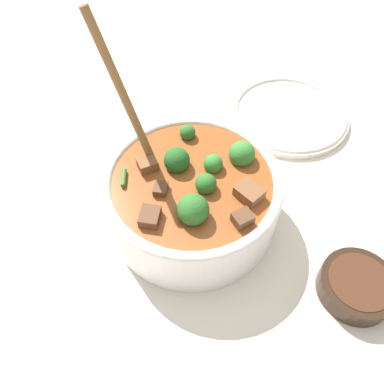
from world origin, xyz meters
The scene contains 4 objects.
ground_plane centered at (0.00, 0.00, 0.00)m, with size 4.00×4.00×0.00m, color silver.
stew_bowl centered at (0.00, 0.00, 0.06)m, with size 0.28×0.27×0.32m.
condiment_bowl centered at (-0.26, -0.05, 0.02)m, with size 0.11×0.11×0.03m.
empty_plate centered at (0.00, -0.32, 0.01)m, with size 0.24×0.24×0.02m.
Camera 1 is at (-0.22, 0.27, 0.52)m, focal length 35.00 mm.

